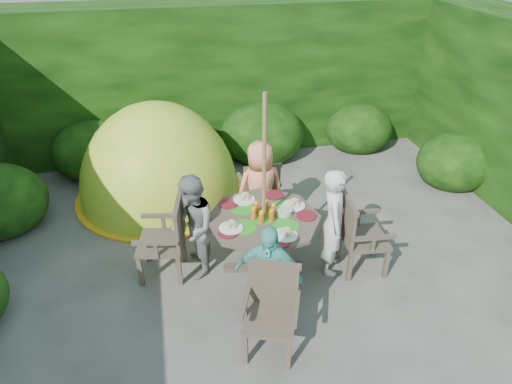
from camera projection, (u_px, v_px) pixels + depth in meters
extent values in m
plane|color=#47443F|center=(276.00, 289.00, 5.20)|extent=(60.00, 60.00, 0.00)
cube|color=black|center=(221.00, 78.00, 7.90)|extent=(9.00, 1.00, 2.50)
cylinder|color=#3D3328|center=(263.00, 245.00, 5.31)|extent=(0.13, 0.13, 0.71)
cube|color=#3D3328|center=(263.00, 267.00, 5.48)|extent=(0.95, 0.27, 0.06)
cube|color=#3D3328|center=(263.00, 267.00, 5.48)|extent=(0.27, 0.95, 0.06)
cylinder|color=#3D3328|center=(264.00, 219.00, 5.12)|extent=(1.51, 1.51, 0.04)
cylinder|color=green|center=(243.00, 227.00, 4.94)|extent=(0.29, 0.29, 0.00)
cylinder|color=green|center=(286.00, 226.00, 4.95)|extent=(0.29, 0.29, 0.00)
cylinder|color=green|center=(243.00, 208.00, 5.26)|extent=(0.29, 0.29, 0.00)
cylinder|color=green|center=(283.00, 207.00, 5.28)|extent=(0.29, 0.29, 0.00)
cylinder|color=green|center=(264.00, 217.00, 5.11)|extent=(0.29, 0.29, 0.00)
cylinder|color=white|center=(294.00, 205.00, 5.29)|extent=(0.26, 0.26, 0.01)
cylinder|color=white|center=(244.00, 200.00, 5.41)|extent=(0.26, 0.26, 0.01)
cylinder|color=white|center=(231.00, 228.00, 4.91)|extent=(0.26, 0.26, 0.01)
cylinder|color=white|center=(285.00, 235.00, 4.80)|extent=(0.26, 0.26, 0.01)
cylinder|color=red|center=(306.00, 215.00, 5.12)|extent=(0.23, 0.23, 0.01)
cylinder|color=red|center=(274.00, 195.00, 5.50)|extent=(0.23, 0.23, 0.01)
cylinder|color=red|center=(229.00, 204.00, 5.33)|extent=(0.23, 0.23, 0.01)
cylinder|color=red|center=(228.00, 232.00, 4.85)|extent=(0.23, 0.23, 0.01)
cylinder|color=red|center=(280.00, 241.00, 4.71)|extent=(0.23, 0.23, 0.01)
cylinder|color=green|center=(284.00, 211.00, 5.14)|extent=(0.19, 0.19, 0.06)
cylinder|color=brown|center=(264.00, 191.00, 4.93)|extent=(0.05, 0.05, 2.20)
cube|color=#3D3328|center=(364.00, 238.00, 5.32)|extent=(0.54, 0.56, 0.05)
cube|color=#3D3328|center=(386.00, 263.00, 5.27)|extent=(0.05, 0.05, 0.42)
cube|color=#3D3328|center=(373.00, 241.00, 5.64)|extent=(0.05, 0.05, 0.42)
cube|color=#3D3328|center=(350.00, 266.00, 5.22)|extent=(0.05, 0.05, 0.42)
cube|color=#3D3328|center=(339.00, 243.00, 5.59)|extent=(0.05, 0.05, 0.42)
cube|color=#3D3328|center=(347.00, 221.00, 5.15)|extent=(0.08, 0.52, 0.50)
cube|color=#3D3328|center=(374.00, 238.00, 5.00)|extent=(0.50, 0.09, 0.04)
cube|color=#3D3328|center=(359.00, 212.00, 5.43)|extent=(0.50, 0.09, 0.04)
cube|color=#3D3328|center=(161.00, 243.00, 5.23)|extent=(0.59, 0.61, 0.05)
cube|color=#3D3328|center=(147.00, 247.00, 5.53)|extent=(0.06, 0.06, 0.42)
cube|color=#3D3328|center=(140.00, 271.00, 5.15)|extent=(0.06, 0.06, 0.42)
cube|color=#3D3328|center=(184.00, 246.00, 5.54)|extent=(0.06, 0.06, 0.42)
cube|color=#3D3328|center=(179.00, 270.00, 5.16)|extent=(0.06, 0.06, 0.42)
cube|color=#3D3328|center=(180.00, 223.00, 5.10)|extent=(0.14, 0.52, 0.50)
cube|color=#3D3328|center=(162.00, 216.00, 5.35)|extent=(0.50, 0.14, 0.04)
cube|color=#3D3328|center=(155.00, 243.00, 4.91)|extent=(0.50, 0.14, 0.04)
cube|color=#3D3328|center=(259.00, 191.00, 6.30)|extent=(0.49, 0.47, 0.05)
cube|color=#3D3328|center=(269.00, 194.00, 6.62)|extent=(0.05, 0.05, 0.38)
cube|color=#3D3328|center=(242.00, 198.00, 6.53)|extent=(0.05, 0.05, 0.38)
cube|color=#3D3328|center=(276.00, 209.00, 6.28)|extent=(0.05, 0.05, 0.38)
cube|color=#3D3328|center=(248.00, 213.00, 6.20)|extent=(0.05, 0.05, 0.38)
cube|color=#3D3328|center=(263.00, 183.00, 6.00)|extent=(0.48, 0.05, 0.46)
cube|color=#3D3328|center=(275.00, 177.00, 6.26)|extent=(0.06, 0.46, 0.04)
cube|color=#3D3328|center=(242.00, 182.00, 6.16)|extent=(0.06, 0.46, 0.04)
cube|color=#3D3328|center=(270.00, 320.00, 4.28)|extent=(0.61, 0.60, 0.05)
cube|color=#3D3328|center=(245.00, 348.00, 4.25)|extent=(0.06, 0.06, 0.38)
cube|color=#3D3328|center=(288.00, 354.00, 4.19)|extent=(0.06, 0.06, 0.38)
cube|color=#3D3328|center=(253.00, 316.00, 4.59)|extent=(0.06, 0.06, 0.38)
cube|color=#3D3328|center=(292.00, 321.00, 4.53)|extent=(0.06, 0.06, 0.38)
cube|color=#3D3328|center=(274.00, 284.00, 4.34)|extent=(0.46, 0.21, 0.46)
cube|color=#3D3328|center=(245.00, 302.00, 4.22)|extent=(0.21, 0.44, 0.04)
cube|color=#3D3328|center=(296.00, 308.00, 4.16)|extent=(0.21, 0.44, 0.04)
imported|color=silver|center=(334.00, 222.00, 5.18)|extent=(0.45, 0.56, 1.33)
imported|color=gray|center=(193.00, 228.00, 5.14)|extent=(0.52, 0.64, 1.27)
imported|color=#F69465|center=(260.00, 189.00, 5.85)|extent=(0.69, 0.50, 1.30)
imported|color=#52BFAF|center=(268.00, 276.00, 4.51)|extent=(0.75, 0.58, 1.19)
ellipsoid|color=#9BD529|center=(162.00, 194.00, 6.99)|extent=(2.82, 2.82, 2.88)
ellipsoid|color=black|center=(151.00, 224.00, 6.30)|extent=(0.88, 0.59, 0.99)
cylinder|color=gold|center=(161.00, 193.00, 6.98)|extent=(2.52, 2.52, 0.03)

